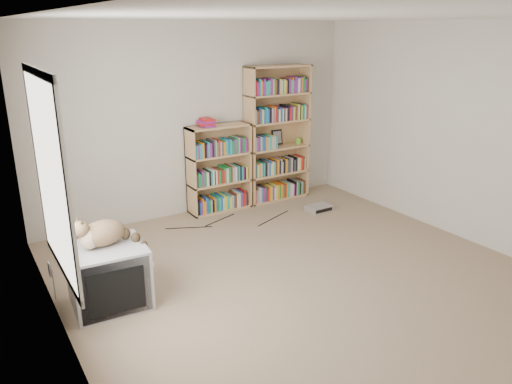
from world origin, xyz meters
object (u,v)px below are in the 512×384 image
cat (109,236)px  bookcase_tall (276,138)px  crt_tv (109,276)px  dvd_player (319,208)px  bookcase_short (218,172)px

cat → bookcase_tall: (2.91, 1.68, 0.25)m
crt_tv → dvd_player: size_ratio=2.11×
cat → bookcase_short: bearing=28.7°
cat → bookcase_short: size_ratio=0.56×
crt_tv → cat: cat is taller
bookcase_short → dvd_player: bookcase_short is taller
crt_tv → dvd_player: 3.30m
bookcase_tall → dvd_player: bearing=-75.3°
cat → bookcase_short: 2.59m
crt_tv → bookcase_short: bearing=43.8°
cat → dvd_player: 3.30m
crt_tv → bookcase_tall: (2.96, 1.70, 0.62)m
crt_tv → dvd_player: crt_tv is taller
bookcase_tall → dvd_player: bookcase_tall is taller
bookcase_tall → bookcase_short: 1.02m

